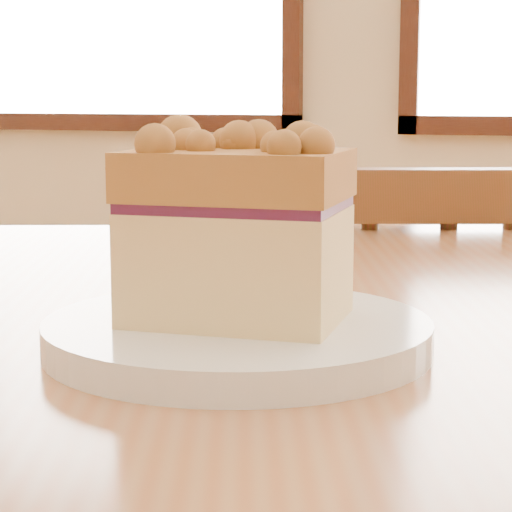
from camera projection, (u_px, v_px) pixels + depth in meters
The scene contains 4 objects.
cafe_table_main at pixel (79, 456), 0.63m from camera, with size 1.46×1.21×0.75m.
cafe_chair_main at pixel (350, 496), 1.18m from camera, with size 0.47×0.47×0.82m.
plate at pixel (238, 336), 0.52m from camera, with size 0.20×0.20×0.02m.
cake_slice at pixel (237, 221), 0.51m from camera, with size 0.12×0.09×0.11m.
Camera 1 is at (0.22, -0.32, 0.88)m, focal length 70.00 mm.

